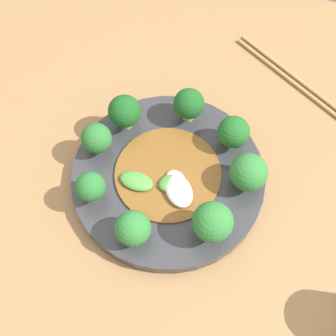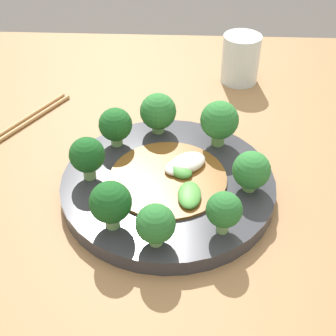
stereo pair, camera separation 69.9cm
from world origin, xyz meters
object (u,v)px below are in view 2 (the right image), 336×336
object	(u,v)px
plate	(168,185)
broccoli_northwest	(219,121)
broccoli_north	(251,170)
broccoli_southeast	(111,203)
broccoli_east	(156,224)
drinking_glass	(241,59)
broccoli_northeast	(224,210)
broccoli_west	(158,112)
chopsticks	(16,127)
stirfry_center	(176,175)
broccoli_south	(87,156)
broccoli_southwest	(115,125)

from	to	relation	value
plate	broccoli_northwest	distance (m)	0.13
broccoli_north	broccoli_southeast	bearing A→B (deg)	-66.27
broccoli_east	broccoli_northwest	distance (m)	0.22
drinking_glass	broccoli_northeast	bearing A→B (deg)	-6.98
broccoli_west	broccoli_northwest	distance (m)	0.10
broccoli_northeast	chopsticks	size ratio (longest dim) A/B	0.26
broccoli_east	stirfry_center	distance (m)	0.13
broccoli_south	chopsticks	bearing A→B (deg)	-133.53
plate	broccoli_east	world-z (taller)	broccoli_east
broccoli_south	drinking_glass	size ratio (longest dim) A/B	0.70
broccoli_east	broccoli_southeast	bearing A→B (deg)	-114.84
plate	broccoli_southeast	xyz separation A→B (m)	(0.09, -0.06, 0.05)
stirfry_center	broccoli_southeast	bearing A→B (deg)	-38.30
broccoli_south	chopsticks	size ratio (longest dim) A/B	0.29
stirfry_center	broccoli_north	bearing A→B (deg)	79.68
broccoli_north	broccoli_east	bearing A→B (deg)	-49.38
broccoli_northeast	stirfry_center	world-z (taller)	broccoli_northeast
broccoli_west	drinking_glass	bearing A→B (deg)	146.20
broccoli_east	broccoli_southwest	bearing A→B (deg)	-159.69
broccoli_east	broccoli_northeast	world-z (taller)	broccoli_northeast
broccoli_southeast	broccoli_northwest	xyz separation A→B (m)	(-0.18, 0.14, 0.00)
broccoli_southwest	broccoli_northeast	world-z (taller)	broccoli_southwest
broccoli_southeast	broccoli_north	world-z (taller)	broccoli_southeast
broccoli_west	broccoli_northeast	xyz separation A→B (m)	(0.21, 0.09, -0.00)
broccoli_southwest	drinking_glass	xyz separation A→B (m)	(-0.25, 0.21, -0.01)
broccoli_west	broccoli_northwest	world-z (taller)	broccoli_northwest
broccoli_southeast	broccoli_north	size ratio (longest dim) A/B	1.13
broccoli_northwest	drinking_glass	world-z (taller)	broccoli_northwest
broccoli_southeast	stirfry_center	world-z (taller)	broccoli_southeast
broccoli_southeast	broccoli_east	world-z (taller)	broccoli_southeast
broccoli_southeast	drinking_glass	size ratio (longest dim) A/B	0.72
broccoli_north	broccoli_southwest	bearing A→B (deg)	-115.93
broccoli_northeast	chopsticks	bearing A→B (deg)	-125.59
plate	broccoli_west	bearing A→B (deg)	-169.94
broccoli_north	stirfry_center	xyz separation A→B (m)	(-0.02, -0.10, -0.03)
broccoli_northeast	drinking_glass	bearing A→B (deg)	173.02
broccoli_east	stirfry_center	world-z (taller)	broccoli_east
plate	drinking_glass	distance (m)	0.36
broccoli_southeast	drinking_glass	bearing A→B (deg)	156.09
chopsticks	broccoli_west	bearing A→B (deg)	83.30
broccoli_southeast	drinking_glass	distance (m)	0.46
broccoli_east	broccoli_south	size ratio (longest dim) A/B	0.88
broccoli_west	broccoli_south	size ratio (longest dim) A/B	1.02
broccoli_southeast	chopsticks	bearing A→B (deg)	-140.07
broccoli_northeast	drinking_glass	world-z (taller)	drinking_glass
broccoli_north	broccoli_northwest	bearing A→B (deg)	-159.21
broccoli_north	drinking_glass	world-z (taller)	drinking_glass
broccoli_east	broccoli_south	bearing A→B (deg)	-139.34
chopsticks	broccoli_north	bearing A→B (deg)	66.84
broccoli_southwest	broccoli_north	bearing A→B (deg)	64.07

